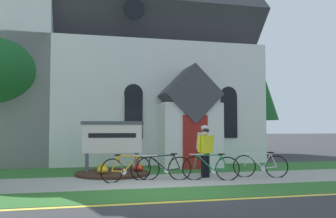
{
  "coord_description": "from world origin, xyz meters",
  "views": [
    {
      "loc": [
        -2.04,
        -9.15,
        1.62
      ],
      "look_at": [
        1.14,
        4.28,
        2.32
      ],
      "focal_mm": 38.9,
      "sensor_mm": 36.0,
      "label": 1
    }
  ],
  "objects_px": {
    "bicycle_red": "(126,169)",
    "cyclist_in_white_jersey": "(206,149)",
    "bicycle_black": "(164,168)",
    "cyclist_in_orange_jersey": "(205,146)",
    "church_sign": "(112,139)",
    "bicycle_silver": "(211,168)",
    "bicycle_blue": "(261,166)",
    "roadside_conifer": "(249,75)"
  },
  "relations": [
    {
      "from": "bicycle_blue",
      "to": "bicycle_silver",
      "type": "bearing_deg",
      "value": -172.58
    },
    {
      "from": "roadside_conifer",
      "to": "bicycle_blue",
      "type": "bearing_deg",
      "value": -114.35
    },
    {
      "from": "bicycle_blue",
      "to": "cyclist_in_orange_jersey",
      "type": "xyz_separation_m",
      "value": [
        -1.64,
        0.76,
        0.61
      ]
    },
    {
      "from": "bicycle_silver",
      "to": "cyclist_in_white_jersey",
      "type": "bearing_deg",
      "value": 86.58
    },
    {
      "from": "cyclist_in_white_jersey",
      "to": "roadside_conifer",
      "type": "xyz_separation_m",
      "value": [
        6.34,
        9.78,
        4.01
      ]
    },
    {
      "from": "cyclist_in_white_jersey",
      "to": "roadside_conifer",
      "type": "relative_size",
      "value": 0.2
    },
    {
      "from": "bicycle_red",
      "to": "roadside_conifer",
      "type": "relative_size",
      "value": 0.21
    },
    {
      "from": "bicycle_blue",
      "to": "cyclist_in_orange_jersey",
      "type": "height_order",
      "value": "cyclist_in_orange_jersey"
    },
    {
      "from": "bicycle_silver",
      "to": "cyclist_in_white_jersey",
      "type": "xyz_separation_m",
      "value": [
        0.03,
        0.57,
        0.53
      ]
    },
    {
      "from": "bicycle_red",
      "to": "cyclist_in_orange_jersey",
      "type": "distance_m",
      "value": 2.84
    },
    {
      "from": "cyclist_in_white_jersey",
      "to": "church_sign",
      "type": "bearing_deg",
      "value": 150.88
    },
    {
      "from": "church_sign",
      "to": "bicycle_silver",
      "type": "distance_m",
      "value": 3.66
    },
    {
      "from": "cyclist_in_white_jersey",
      "to": "bicycle_silver",
      "type": "bearing_deg",
      "value": -93.42
    },
    {
      "from": "church_sign",
      "to": "bicycle_red",
      "type": "distance_m",
      "value": 2.03
    },
    {
      "from": "church_sign",
      "to": "bicycle_black",
      "type": "xyz_separation_m",
      "value": [
        1.44,
        -1.79,
        -0.84
      ]
    },
    {
      "from": "bicycle_black",
      "to": "bicycle_blue",
      "type": "bearing_deg",
      "value": -2.48
    },
    {
      "from": "cyclist_in_white_jersey",
      "to": "bicycle_black",
      "type": "bearing_deg",
      "value": -171.98
    },
    {
      "from": "bicycle_red",
      "to": "cyclist_in_orange_jersey",
      "type": "relative_size",
      "value": 0.95
    },
    {
      "from": "bicycle_red",
      "to": "cyclist_in_white_jersey",
      "type": "xyz_separation_m",
      "value": [
        2.59,
        0.24,
        0.53
      ]
    },
    {
      "from": "bicycle_red",
      "to": "bicycle_black",
      "type": "xyz_separation_m",
      "value": [
        1.16,
        0.04,
        -0.0
      ]
    },
    {
      "from": "bicycle_black",
      "to": "roadside_conifer",
      "type": "xyz_separation_m",
      "value": [
        7.76,
        9.98,
        4.55
      ]
    },
    {
      "from": "cyclist_in_orange_jersey",
      "to": "roadside_conifer",
      "type": "bearing_deg",
      "value": 56.38
    },
    {
      "from": "bicycle_silver",
      "to": "cyclist_in_orange_jersey",
      "type": "bearing_deg",
      "value": 81.6
    },
    {
      "from": "bicycle_blue",
      "to": "roadside_conifer",
      "type": "relative_size",
      "value": 0.21
    },
    {
      "from": "bicycle_silver",
      "to": "bicycle_red",
      "type": "relative_size",
      "value": 1.04
    },
    {
      "from": "bicycle_silver",
      "to": "cyclist_in_white_jersey",
      "type": "height_order",
      "value": "cyclist_in_white_jersey"
    },
    {
      "from": "bicycle_black",
      "to": "cyclist_in_orange_jersey",
      "type": "relative_size",
      "value": 1.01
    },
    {
      "from": "cyclist_in_orange_jersey",
      "to": "cyclist_in_white_jersey",
      "type": "xyz_separation_m",
      "value": [
        -0.11,
        -0.42,
        -0.08
      ]
    },
    {
      "from": "cyclist_in_orange_jersey",
      "to": "roadside_conifer",
      "type": "distance_m",
      "value": 11.91
    },
    {
      "from": "bicycle_blue",
      "to": "bicycle_black",
      "type": "relative_size",
      "value": 0.96
    },
    {
      "from": "bicycle_black",
      "to": "roadside_conifer",
      "type": "bearing_deg",
      "value": 52.15
    },
    {
      "from": "bicycle_red",
      "to": "cyclist_in_white_jersey",
      "type": "height_order",
      "value": "cyclist_in_white_jersey"
    },
    {
      "from": "bicycle_black",
      "to": "cyclist_in_orange_jersey",
      "type": "distance_m",
      "value": 1.76
    },
    {
      "from": "bicycle_red",
      "to": "bicycle_blue",
      "type": "distance_m",
      "value": 4.34
    },
    {
      "from": "bicycle_silver",
      "to": "bicycle_blue",
      "type": "height_order",
      "value": "bicycle_blue"
    },
    {
      "from": "church_sign",
      "to": "bicycle_silver",
      "type": "bearing_deg",
      "value": -37.44
    },
    {
      "from": "cyclist_in_orange_jersey",
      "to": "cyclist_in_white_jersey",
      "type": "bearing_deg",
      "value": -104.94
    },
    {
      "from": "roadside_conifer",
      "to": "cyclist_in_white_jersey",
      "type": "bearing_deg",
      "value": -122.93
    },
    {
      "from": "church_sign",
      "to": "cyclist_in_white_jersey",
      "type": "xyz_separation_m",
      "value": [
        2.86,
        -1.59,
        -0.3
      ]
    },
    {
      "from": "church_sign",
      "to": "bicycle_black",
      "type": "relative_size",
      "value": 1.27
    },
    {
      "from": "bicycle_silver",
      "to": "bicycle_red",
      "type": "distance_m",
      "value": 2.57
    },
    {
      "from": "church_sign",
      "to": "roadside_conifer",
      "type": "bearing_deg",
      "value": 41.67
    }
  ]
}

